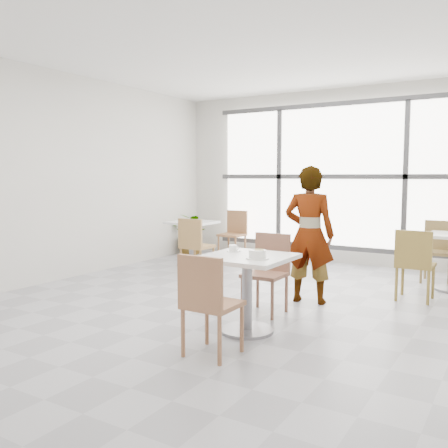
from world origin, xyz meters
The scene contains 17 objects.
floor centered at (0.00, 0.00, 0.00)m, with size 7.00×7.00×0.00m, color #9E9EA5.
ceiling centered at (0.00, 0.00, 3.00)m, with size 7.00×7.00×0.00m, color white.
wall_back centered at (0.00, 3.50, 1.50)m, with size 6.00×6.00×0.00m, color silver.
wall_left centered at (-3.00, 0.00, 1.50)m, with size 7.00×7.00×0.00m, color silver.
window centered at (0.00, 3.44, 1.50)m, with size 4.60×0.07×2.52m.
main_table centered at (0.47, -0.64, 0.52)m, with size 0.80×0.80×0.75m.
chair_near centered at (0.51, -1.40, 0.50)m, with size 0.42×0.42×0.87m.
chair_far centered at (0.33, 0.10, 0.50)m, with size 0.42×0.42×0.87m.
oatmeal_bowl centered at (0.64, -0.76, 0.79)m, with size 0.21×0.21×0.09m.
coffee_cup centered at (0.24, -0.51, 0.78)m, with size 0.16×0.13×0.07m.
person centered at (0.56, 0.72, 0.82)m, with size 0.59×0.39×1.63m, color black.
bg_table_left centered at (-2.03, 1.97, 0.49)m, with size 0.70×0.70×0.75m.
bg_chair_left_near centered at (-1.53, 1.32, 0.50)m, with size 0.42×0.42×0.87m.
bg_chair_left_far centered at (-1.83, 3.04, 0.50)m, with size 0.42×0.42×0.87m.
bg_chair_right_near centered at (1.63, 1.42, 0.50)m, with size 0.42×0.42×0.87m.
bg_chair_right_far centered at (1.71, 2.78, 0.50)m, with size 0.42×0.42×0.87m.
plant_left centered at (-2.70, 2.92, 0.39)m, with size 0.71×0.61×0.79m, color #548441.
Camera 1 is at (2.68, -4.66, 1.51)m, focal length 38.82 mm.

